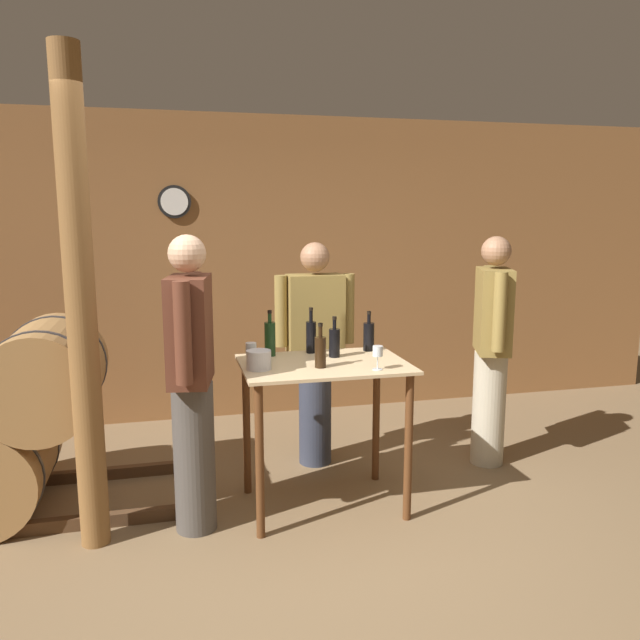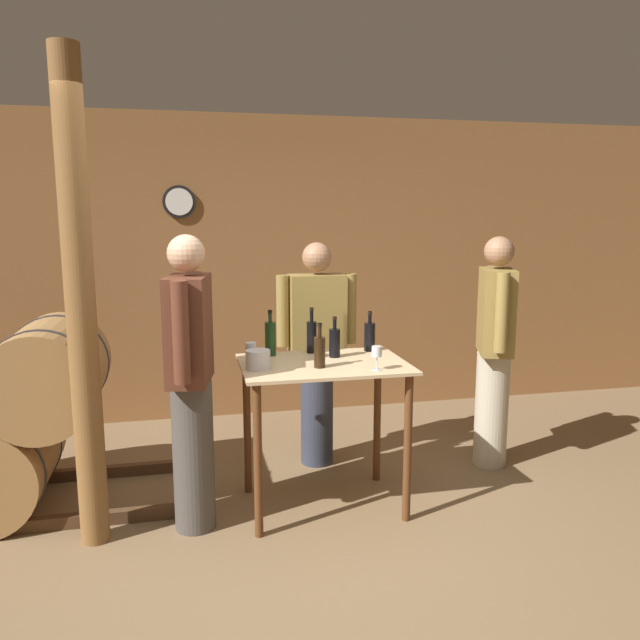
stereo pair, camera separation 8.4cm
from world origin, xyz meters
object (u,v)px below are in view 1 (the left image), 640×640
(wine_glass_near_left, at_px, (251,349))
(ice_bucket, at_px, (259,360))
(wine_bottle_center, at_px, (311,336))
(person_visitor_with_scarf, at_px, (315,349))
(wine_bottle_right, at_px, (334,342))
(wine_bottle_far_left, at_px, (270,338))
(wine_bottle_left, at_px, (320,351))
(person_visitor_bearded, at_px, (492,346))
(person_host, at_px, (191,378))
(wine_bottle_far_right, at_px, (369,336))
(wine_glass_near_center, at_px, (378,352))
(wooden_post, at_px, (81,308))

(wine_glass_near_left, xyz_separation_m, ice_bucket, (0.03, -0.15, -0.04))
(wine_bottle_center, height_order, person_visitor_with_scarf, person_visitor_with_scarf)
(wine_bottle_center, relative_size, person_visitor_with_scarf, 0.18)
(wine_bottle_right, xyz_separation_m, ice_bucket, (-0.52, -0.20, -0.04))
(wine_bottle_far_left, bearing_deg, ice_bucket, -109.88)
(wine_bottle_left, relative_size, person_visitor_bearded, 0.16)
(wine_bottle_right, bearing_deg, person_host, -165.18)
(person_host, distance_m, person_visitor_bearded, 2.22)
(wine_bottle_far_right, xyz_separation_m, wine_glass_near_center, (-0.11, -0.50, 0.00))
(wine_bottle_right, relative_size, ice_bucket, 1.80)
(wine_bottle_center, height_order, wine_bottle_right, wine_bottle_center)
(wine_bottle_left, xyz_separation_m, wine_glass_near_center, (0.31, -0.13, 0.00))
(wine_bottle_right, bearing_deg, wine_bottle_center, 127.40)
(person_host, bearing_deg, wooden_post, -176.94)
(wine_bottle_center, bearing_deg, person_visitor_bearded, 4.04)
(wine_bottle_left, height_order, wine_bottle_center, wine_bottle_center)
(wooden_post, relative_size, person_visitor_bearded, 1.60)
(wine_bottle_center, xyz_separation_m, wine_glass_near_left, (-0.42, -0.21, -0.02))
(wooden_post, bearing_deg, person_host, 3.06)
(wine_bottle_far_left, height_order, wine_bottle_far_right, wine_bottle_far_left)
(wine_bottle_far_right, bearing_deg, wooden_post, -167.14)
(wooden_post, distance_m, wine_bottle_left, 1.36)
(wine_bottle_left, bearing_deg, wooden_post, -178.90)
(wine_bottle_left, distance_m, person_visitor_with_scarf, 0.84)
(wine_glass_near_left, height_order, person_host, person_host)
(wine_glass_near_center, distance_m, person_visitor_with_scarf, 0.97)
(wine_bottle_center, height_order, person_visitor_bearded, person_visitor_bearded)
(ice_bucket, xyz_separation_m, person_visitor_bearded, (1.77, 0.45, -0.10))
(person_host, relative_size, person_visitor_bearded, 1.03)
(wooden_post, relative_size, person_visitor_with_scarf, 1.64)
(wine_bottle_far_right, xyz_separation_m, person_visitor_with_scarf, (-0.27, 0.44, -0.17))
(wooden_post, bearing_deg, wine_bottle_far_right, 12.86)
(wine_glass_near_left, bearing_deg, person_visitor_bearded, 9.69)
(wine_bottle_right, distance_m, person_host, 0.95)
(person_host, height_order, person_visitor_with_scarf, person_host)
(wine_glass_near_left, distance_m, person_host, 0.43)
(wine_bottle_far_left, xyz_separation_m, wine_glass_near_left, (-0.15, -0.19, -0.02))
(wine_glass_near_center, relative_size, person_visitor_with_scarf, 0.09)
(wine_bottle_far_left, bearing_deg, wine_bottle_left, -57.44)
(wine_glass_near_center, distance_m, person_host, 1.09)
(wine_bottle_center, bearing_deg, person_host, -153.48)
(wine_bottle_left, xyz_separation_m, person_host, (-0.76, 0.00, -0.12))
(wine_bottle_right, height_order, person_host, person_host)
(wine_bottle_far_right, xyz_separation_m, wine_glass_near_left, (-0.81, -0.18, -0.01))
(wine_bottle_left, bearing_deg, wine_bottle_center, 85.15)
(wine_bottle_left, bearing_deg, wine_bottle_far_right, 41.36)
(wine_bottle_far_left, distance_m, wine_bottle_center, 0.28)
(ice_bucket, bearing_deg, wooden_post, -175.92)
(wooden_post, height_order, person_visitor_with_scarf, wooden_post)
(wine_glass_near_left, distance_m, ice_bucket, 0.15)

